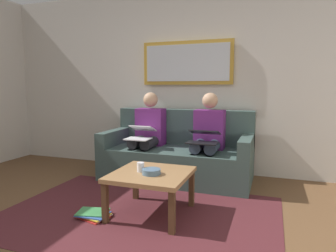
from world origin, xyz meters
name	(u,v)px	position (x,y,z in m)	size (l,w,h in m)	color
wall_rear	(189,81)	(0.00, -2.60, 1.30)	(6.00, 0.12, 2.60)	beige
area_rug	(139,214)	(0.00, -0.85, 0.00)	(2.60, 1.80, 0.01)	#4C1E23
couch	(178,155)	(0.00, -2.12, 0.31)	(1.92, 0.90, 0.90)	#384C47
framed_mirror	(187,63)	(0.00, -2.51, 1.55)	(1.30, 0.05, 0.61)	#B7892D
coffee_table	(151,178)	(-0.11, -0.90, 0.36)	(0.71, 0.71, 0.41)	olive
cup	(141,167)	(-0.01, -0.89, 0.46)	(0.07, 0.07, 0.09)	silver
bowl	(151,172)	(-0.14, -0.84, 0.44)	(0.17, 0.17, 0.05)	slate
person_left	(208,135)	(-0.41, -2.05, 0.61)	(0.38, 0.58, 1.14)	#66236B
laptop_black	(204,137)	(-0.41, -1.81, 0.63)	(0.36, 0.34, 0.15)	black
person_right	(148,132)	(0.41, -2.05, 0.61)	(0.38, 0.58, 1.14)	#66236B
laptop_white	(141,133)	(0.41, -1.82, 0.63)	(0.30, 0.38, 0.17)	white
magazine_stack	(93,214)	(0.37, -0.65, 0.03)	(0.33, 0.28, 0.05)	red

